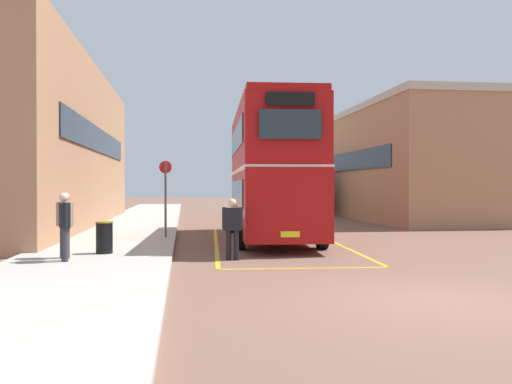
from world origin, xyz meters
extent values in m
plane|color=brown|center=(0.00, 14.40, 0.00)|extent=(135.60, 135.60, 0.00)
cube|color=#B2ADA3|center=(-6.50, 16.80, 0.07)|extent=(4.00, 57.60, 0.14)
cube|color=#AD7A56|center=(-10.69, 17.55, 3.67)|extent=(5.17, 21.98, 7.34)
cube|color=#232D38|center=(-8.07, 17.55, 4.04)|extent=(0.06, 16.70, 1.10)
cube|color=#AD7A56|center=(9.66, 22.30, 3.07)|extent=(8.32, 16.54, 6.13)
cube|color=#232D38|center=(5.47, 22.30, 3.37)|extent=(0.06, 12.57, 1.10)
cube|color=#BCB29E|center=(9.66, 22.30, 6.31)|extent=(8.44, 16.66, 0.36)
cylinder|color=black|center=(-2.21, 13.86, 0.50)|extent=(0.33, 1.01, 1.00)
cylinder|color=black|center=(0.30, 13.73, 0.50)|extent=(0.33, 1.01, 1.00)
cylinder|color=black|center=(-2.51, 7.75, 0.50)|extent=(0.33, 1.01, 1.00)
cylinder|color=black|center=(-0.01, 7.62, 0.50)|extent=(0.33, 1.01, 1.00)
cube|color=#A80F0F|center=(-1.11, 10.74, 1.40)|extent=(2.92, 9.98, 2.10)
cube|color=#A80F0F|center=(-1.11, 10.74, 3.50)|extent=(2.91, 9.78, 2.10)
cube|color=#A80F0F|center=(-1.11, 10.74, 4.65)|extent=(2.81, 9.68, 0.20)
cube|color=white|center=(-1.11, 10.74, 2.45)|extent=(2.95, 9.88, 0.14)
cube|color=#232D38|center=(-2.34, 10.80, 1.70)|extent=(0.44, 8.08, 0.84)
cube|color=#232D38|center=(-2.34, 10.80, 3.60)|extent=(0.44, 8.08, 0.84)
cube|color=#232D38|center=(0.13, 10.68, 1.70)|extent=(0.44, 8.08, 0.84)
cube|color=#232D38|center=(0.13, 10.68, 3.60)|extent=(0.44, 8.08, 0.84)
cube|color=#232D38|center=(-1.36, 5.79, 3.60)|extent=(1.70, 0.13, 0.80)
cube|color=black|center=(-1.36, 5.79, 4.28)|extent=(1.34, 0.11, 0.36)
cube|color=#232D38|center=(-0.86, 15.69, 1.80)|extent=(1.94, 0.14, 1.00)
cube|color=yellow|center=(-1.36, 5.79, 0.63)|extent=(0.52, 0.06, 0.16)
cylinder|color=black|center=(2.23, 31.86, 0.46)|extent=(0.39, 0.95, 0.92)
cylinder|color=black|center=(4.67, 31.50, 0.46)|extent=(0.39, 0.95, 0.92)
cylinder|color=black|center=(1.37, 25.99, 0.46)|extent=(0.39, 0.95, 0.92)
cylinder|color=black|center=(3.80, 25.63, 0.46)|extent=(0.39, 0.95, 0.92)
cube|color=navy|center=(3.02, 28.75, 1.60)|extent=(3.79, 10.13, 2.60)
cube|color=silver|center=(3.02, 28.75, 2.96)|extent=(3.60, 9.72, 0.12)
cube|color=#232D38|center=(1.82, 28.92, 1.95)|extent=(1.18, 7.83, 0.96)
cube|color=#232D38|center=(4.21, 28.57, 1.95)|extent=(1.18, 7.83, 0.96)
cube|color=#232D38|center=(3.74, 33.66, 1.90)|extent=(1.89, 0.32, 1.10)
cylinder|color=black|center=(-2.85, 5.46, 0.39)|extent=(0.14, 0.14, 0.78)
cylinder|color=black|center=(-3.05, 5.52, 0.39)|extent=(0.14, 0.14, 0.78)
cube|color=black|center=(-2.95, 5.49, 1.07)|extent=(0.50, 0.34, 0.58)
cylinder|color=black|center=(-2.73, 5.43, 1.10)|extent=(0.09, 0.09, 0.56)
cylinder|color=black|center=(-3.17, 5.56, 1.10)|extent=(0.09, 0.09, 0.56)
sphere|color=beige|center=(-2.95, 5.47, 1.50)|extent=(0.21, 0.21, 0.21)
cylinder|color=#473828|center=(-7.21, 5.48, 0.54)|extent=(0.14, 0.14, 0.79)
cylinder|color=#473828|center=(-7.08, 5.32, 0.54)|extent=(0.14, 0.14, 0.79)
cube|color=gray|center=(-7.14, 5.40, 1.23)|extent=(0.46, 0.50, 0.59)
cylinder|color=gray|center=(-7.29, 5.58, 1.26)|extent=(0.09, 0.09, 0.56)
cylinder|color=gray|center=(-7.00, 5.22, 1.26)|extent=(0.09, 0.09, 0.56)
sphere|color=tan|center=(-7.13, 5.41, 1.66)|extent=(0.21, 0.21, 0.21)
cylinder|color=#2D2D38|center=(-6.99, 4.71, 0.54)|extent=(0.14, 0.14, 0.79)
cylinder|color=#2D2D38|center=(-7.05, 4.90, 0.54)|extent=(0.14, 0.14, 0.79)
cube|color=black|center=(-7.02, 4.81, 1.23)|extent=(0.35, 0.51, 0.59)
cylinder|color=black|center=(-6.95, 4.59, 1.26)|extent=(0.09, 0.09, 0.56)
cylinder|color=black|center=(-7.09, 5.03, 1.26)|extent=(0.09, 0.09, 0.56)
sphere|color=beige|center=(-7.04, 4.80, 1.66)|extent=(0.21, 0.21, 0.21)
cylinder|color=black|center=(-6.30, 6.22, 0.55)|extent=(0.44, 0.44, 0.81)
cylinder|color=olive|center=(-6.30, 6.22, 0.97)|extent=(0.46, 0.46, 0.04)
cylinder|color=#4C4C51|center=(-4.84, 10.62, 1.45)|extent=(0.08, 0.08, 2.63)
cylinder|color=red|center=(-4.84, 10.62, 2.59)|extent=(0.43, 0.15, 0.44)
cube|color=gold|center=(-3.12, 9.86, 0.00)|extent=(0.71, 11.86, 0.01)
cube|color=gold|center=(0.90, 9.65, 0.00)|extent=(0.71, 11.86, 0.01)
cube|color=gold|center=(-1.40, 3.83, 0.00)|extent=(4.15, 0.33, 0.01)
camera|label=1|loc=(-4.20, -8.77, 1.94)|focal=38.60mm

